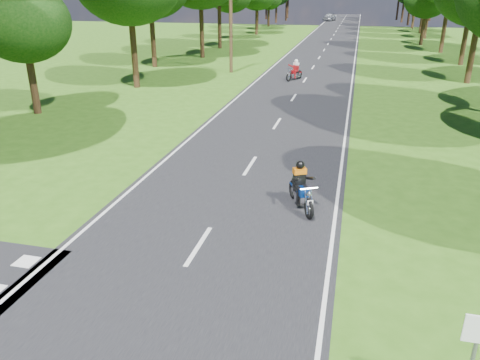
# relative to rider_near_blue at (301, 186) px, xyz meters

# --- Properties ---
(ground) EXTENTS (160.00, 160.00, 0.00)m
(ground) POSITION_rel_rider_near_blue_xyz_m (-2.25, -4.86, -0.74)
(ground) COLOR #2F5814
(ground) RESTS_ON ground
(main_road) EXTENTS (7.00, 140.00, 0.02)m
(main_road) POSITION_rel_rider_near_blue_xyz_m (-2.25, 45.14, -0.73)
(main_road) COLOR black
(main_road) RESTS_ON ground
(road_markings) EXTENTS (7.40, 140.00, 0.01)m
(road_markings) POSITION_rel_rider_near_blue_xyz_m (-2.39, 43.27, -0.71)
(road_markings) COLOR silver
(road_markings) RESTS_ON main_road
(telegraph_pole) EXTENTS (1.20, 0.26, 8.00)m
(telegraph_pole) POSITION_rel_rider_near_blue_xyz_m (-8.25, 23.14, 3.34)
(telegraph_pole) COLOR #382616
(telegraph_pole) RESTS_ON ground
(road_sign) EXTENTS (0.45, 0.07, 2.00)m
(road_sign) POSITION_rel_rider_near_blue_xyz_m (3.25, -6.87, 0.61)
(road_sign) COLOR slate
(road_sign) RESTS_ON ground
(rider_near_blue) EXTENTS (1.27, 1.80, 1.43)m
(rider_near_blue) POSITION_rel_rider_near_blue_xyz_m (0.00, 0.00, 0.00)
(rider_near_blue) COLOR navy
(rider_near_blue) RESTS_ON main_road
(rider_far_red) EXTENTS (1.25, 1.81, 1.44)m
(rider_far_red) POSITION_rel_rider_near_blue_xyz_m (-3.00, 20.93, 0.00)
(rider_far_red) COLOR #A50C15
(rider_far_red) RESTS_ON main_road
(distant_car) EXTENTS (2.80, 4.78, 1.53)m
(distant_car) POSITION_rel_rider_near_blue_xyz_m (-4.84, 87.58, 0.05)
(distant_car) COLOR #A6A9AD
(distant_car) RESTS_ON main_road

